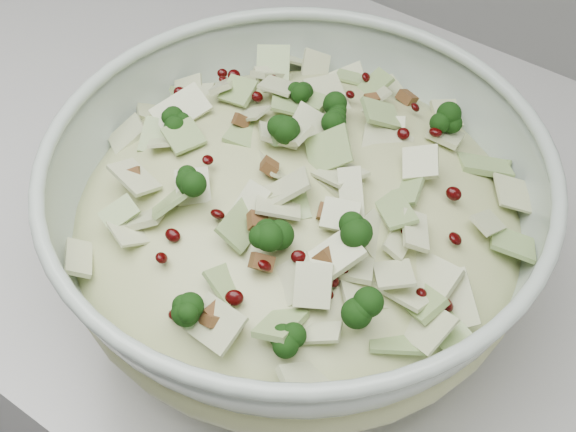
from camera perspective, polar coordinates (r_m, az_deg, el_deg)
The scene contains 3 objects.
counter at distance 1.21m, azimuth -12.33°, elevation -5.56°, with size 3.60×0.60×0.90m, color #B3B2AE.
mixing_bowl at distance 0.58m, azimuth 0.63°, elevation -0.62°, with size 0.39×0.39×0.14m.
salad at distance 0.56m, azimuth 0.65°, elevation 0.90°, with size 0.33×0.33×0.14m.
Camera 1 is at (0.61, 1.29, 1.41)m, focal length 50.00 mm.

